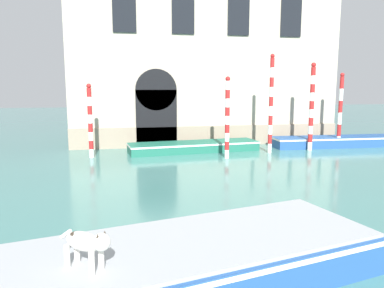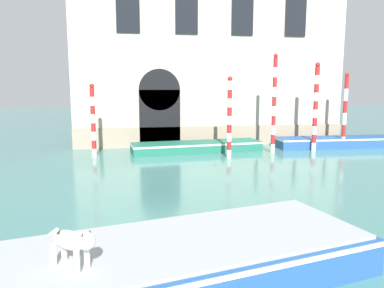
{
  "view_description": "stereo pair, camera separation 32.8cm",
  "coord_description": "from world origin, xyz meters",
  "px_view_note": "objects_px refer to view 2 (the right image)",
  "views": [
    {
      "loc": [
        -3.56,
        1.44,
        3.19
      ],
      "look_at": [
        -1.15,
        13.95,
        1.2
      ],
      "focal_mm": 35.0,
      "sensor_mm": 36.0,
      "label": 1
    },
    {
      "loc": [
        -3.23,
        1.38,
        3.19
      ],
      "look_at": [
        -1.15,
        13.95,
        1.2
      ],
      "focal_mm": 35.0,
      "sensor_mm": 36.0,
      "label": 2
    }
  ],
  "objects_px": {
    "boat_foreground": "(168,261)",
    "boat_moored_near_palazzo": "(197,146)",
    "dog_on_deck": "(73,242)",
    "mooring_pole_2": "(229,118)",
    "mooring_pole_3": "(93,120)",
    "mooring_pole_1": "(274,104)",
    "mooring_pole_4": "(345,111)",
    "boat_moored_far": "(342,142)",
    "mooring_pole_0": "(316,107)"
  },
  "relations": [
    {
      "from": "boat_moored_near_palazzo",
      "to": "boat_moored_far",
      "type": "height_order",
      "value": "boat_moored_far"
    },
    {
      "from": "dog_on_deck",
      "to": "boat_moored_far",
      "type": "distance_m",
      "value": 17.43
    },
    {
      "from": "boat_moored_near_palazzo",
      "to": "mooring_pole_2",
      "type": "xyz_separation_m",
      "value": [
        1.1,
        -1.98,
        1.56
      ]
    },
    {
      "from": "mooring_pole_0",
      "to": "mooring_pole_1",
      "type": "relative_size",
      "value": 0.92
    },
    {
      "from": "mooring_pole_1",
      "to": "dog_on_deck",
      "type": "bearing_deg",
      "value": -122.67
    },
    {
      "from": "dog_on_deck",
      "to": "mooring_pole_1",
      "type": "bearing_deg",
      "value": 97.29
    },
    {
      "from": "dog_on_deck",
      "to": "boat_moored_near_palazzo",
      "type": "xyz_separation_m",
      "value": [
        4.01,
        12.76,
        -0.83
      ]
    },
    {
      "from": "mooring_pole_2",
      "to": "dog_on_deck",
      "type": "bearing_deg",
      "value": -115.33
    },
    {
      "from": "mooring_pole_2",
      "to": "mooring_pole_3",
      "type": "distance_m",
      "value": 6.05
    },
    {
      "from": "mooring_pole_0",
      "to": "boat_moored_far",
      "type": "bearing_deg",
      "value": 22.74
    },
    {
      "from": "boat_moored_far",
      "to": "mooring_pole_3",
      "type": "relative_size",
      "value": 2.13
    },
    {
      "from": "mooring_pole_1",
      "to": "mooring_pole_4",
      "type": "distance_m",
      "value": 4.19
    },
    {
      "from": "mooring_pole_0",
      "to": "mooring_pole_4",
      "type": "xyz_separation_m",
      "value": [
        1.84,
        0.45,
        -0.23
      ]
    },
    {
      "from": "dog_on_deck",
      "to": "mooring_pole_2",
      "type": "relative_size",
      "value": 0.2
    },
    {
      "from": "dog_on_deck",
      "to": "mooring_pole_3",
      "type": "distance_m",
      "value": 12.08
    },
    {
      "from": "mooring_pole_0",
      "to": "mooring_pole_4",
      "type": "height_order",
      "value": "mooring_pole_0"
    },
    {
      "from": "boat_moored_near_palazzo",
      "to": "mooring_pole_4",
      "type": "distance_m",
      "value": 7.79
    },
    {
      "from": "mooring_pole_2",
      "to": "mooring_pole_4",
      "type": "xyz_separation_m",
      "value": [
        6.5,
        1.67,
        0.13
      ]
    },
    {
      "from": "mooring_pole_2",
      "to": "mooring_pole_1",
      "type": "bearing_deg",
      "value": 20.88
    },
    {
      "from": "dog_on_deck",
      "to": "boat_moored_far",
      "type": "bearing_deg",
      "value": 87.48
    },
    {
      "from": "boat_moored_near_palazzo",
      "to": "dog_on_deck",
      "type": "bearing_deg",
      "value": -113.62
    },
    {
      "from": "boat_moored_far",
      "to": "mooring_pole_0",
      "type": "distance_m",
      "value": 2.88
    },
    {
      "from": "dog_on_deck",
      "to": "mooring_pole_2",
      "type": "bearing_deg",
      "value": 104.63
    },
    {
      "from": "mooring_pole_0",
      "to": "mooring_pole_2",
      "type": "xyz_separation_m",
      "value": [
        -4.65,
        -1.22,
        -0.36
      ]
    },
    {
      "from": "mooring_pole_0",
      "to": "mooring_pole_3",
      "type": "xyz_separation_m",
      "value": [
        -10.57,
        0.04,
        -0.51
      ]
    },
    {
      "from": "dog_on_deck",
      "to": "boat_moored_near_palazzo",
      "type": "bearing_deg",
      "value": 112.52
    },
    {
      "from": "mooring_pole_1",
      "to": "mooring_pole_4",
      "type": "height_order",
      "value": "mooring_pole_1"
    },
    {
      "from": "boat_moored_near_palazzo",
      "to": "mooring_pole_3",
      "type": "relative_size",
      "value": 1.98
    },
    {
      "from": "boat_foreground",
      "to": "boat_moored_near_palazzo",
      "type": "xyz_separation_m",
      "value": [
        2.64,
        12.1,
        -0.12
      ]
    },
    {
      "from": "mooring_pole_3",
      "to": "boat_foreground",
      "type": "bearing_deg",
      "value": -79.18
    },
    {
      "from": "boat_moored_far",
      "to": "mooring_pole_0",
      "type": "xyz_separation_m",
      "value": [
        -2.0,
        -0.84,
        1.89
      ]
    },
    {
      "from": "dog_on_deck",
      "to": "mooring_pole_3",
      "type": "height_order",
      "value": "mooring_pole_3"
    },
    {
      "from": "boat_foreground",
      "to": "mooring_pole_3",
      "type": "height_order",
      "value": "mooring_pole_3"
    },
    {
      "from": "mooring_pole_3",
      "to": "mooring_pole_1",
      "type": "bearing_deg",
      "value": -2.38
    },
    {
      "from": "dog_on_deck",
      "to": "boat_moored_near_palazzo",
      "type": "distance_m",
      "value": 13.4
    },
    {
      "from": "mooring_pole_0",
      "to": "boat_moored_near_palazzo",
      "type": "bearing_deg",
      "value": 172.54
    },
    {
      "from": "boat_moored_near_palazzo",
      "to": "mooring_pole_4",
      "type": "relative_size",
      "value": 1.69
    },
    {
      "from": "mooring_pole_1",
      "to": "mooring_pole_2",
      "type": "distance_m",
      "value": 2.62
    },
    {
      "from": "boat_moored_near_palazzo",
      "to": "mooring_pole_4",
      "type": "bearing_deg",
      "value": -8.49
    },
    {
      "from": "boat_foreground",
      "to": "mooring_pole_0",
      "type": "distance_m",
      "value": 14.23
    },
    {
      "from": "dog_on_deck",
      "to": "boat_moored_far",
      "type": "xyz_separation_m",
      "value": [
        11.76,
        12.84,
        -0.8
      ]
    },
    {
      "from": "mooring_pole_1",
      "to": "mooring_pole_0",
      "type": "bearing_deg",
      "value": 7.82
    },
    {
      "from": "mooring_pole_2",
      "to": "mooring_pole_4",
      "type": "bearing_deg",
      "value": 14.42
    },
    {
      "from": "boat_foreground",
      "to": "mooring_pole_4",
      "type": "height_order",
      "value": "mooring_pole_4"
    },
    {
      "from": "mooring_pole_2",
      "to": "mooring_pole_0",
      "type": "bearing_deg",
      "value": 14.74
    },
    {
      "from": "boat_moored_near_palazzo",
      "to": "mooring_pole_3",
      "type": "bearing_deg",
      "value": -177.73
    },
    {
      "from": "boat_moored_far",
      "to": "mooring_pole_0",
      "type": "bearing_deg",
      "value": -155.6
    },
    {
      "from": "mooring_pole_4",
      "to": "boat_moored_far",
      "type": "bearing_deg",
      "value": 67.92
    },
    {
      "from": "boat_moored_near_palazzo",
      "to": "mooring_pole_1",
      "type": "distance_m",
      "value": 4.21
    },
    {
      "from": "mooring_pole_0",
      "to": "mooring_pole_1",
      "type": "bearing_deg",
      "value": -172.18
    }
  ]
}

